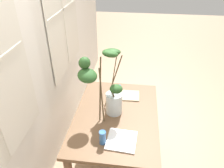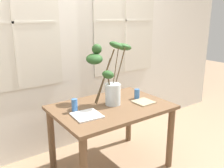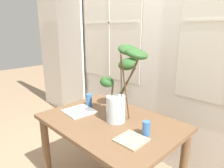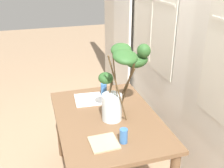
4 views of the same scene
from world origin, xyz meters
The scene contains 8 objects.
back_wall_with_windows centered at (0.00, 0.79, 1.46)m, with size 5.50×0.14×2.91m.
curtain_sheer_side centered at (-1.60, 0.67, 1.23)m, with size 0.66×0.03×2.46m, color white.
dining_table centered at (0.00, 0.00, 0.63)m, with size 1.23×0.86×0.75m.
vase_with_branches centered at (0.05, 0.10, 1.09)m, with size 0.49×0.48×0.70m.
drinking_glass_blue_left centered at (-0.40, 0.08, 0.82)m, with size 0.06×0.06×0.13m, color #386BAD.
drinking_glass_blue_right centered at (0.38, 0.02, 0.81)m, with size 0.06×0.06×0.11m, color #386BAD.
plate_square_left centered at (-0.35, -0.09, 0.76)m, with size 0.26×0.26×0.01m, color white.
plate_square_right centered at (0.35, -0.13, 0.76)m, with size 0.20×0.20×0.01m, color tan.
Camera 3 is at (1.19, -1.15, 1.56)m, focal length 32.27 mm.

